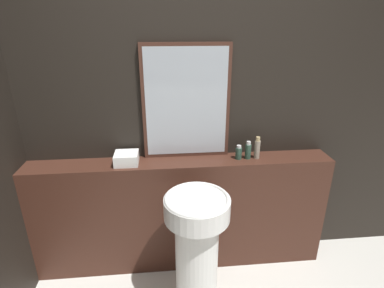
{
  "coord_description": "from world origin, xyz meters",
  "views": [
    {
      "loc": [
        -0.11,
        -0.59,
        1.85
      ],
      "look_at": [
        0.07,
        1.26,
        1.09
      ],
      "focal_mm": 28.0,
      "sensor_mm": 36.0,
      "label": 1
    }
  ],
  "objects": [
    {
      "name": "wall_back",
      "position": [
        0.0,
        1.52,
        1.25
      ],
      "size": [
        8.0,
        0.06,
        2.5
      ],
      "color": "black",
      "rests_on": "ground_plane"
    },
    {
      "name": "vanity_counter",
      "position": [
        0.0,
        1.38,
        0.46
      ],
      "size": [
        2.24,
        0.23,
        0.91
      ],
      "color": "#422319",
      "rests_on": "ground_plane"
    },
    {
      "name": "pedestal_sink",
      "position": [
        0.07,
        0.95,
        0.5
      ],
      "size": [
        0.41,
        0.41,
        0.87
      ],
      "color": "white",
      "rests_on": "ground_plane"
    },
    {
      "name": "mirror",
      "position": [
        0.05,
        1.47,
        1.32
      ],
      "size": [
        0.62,
        0.03,
        0.82
      ],
      "color": "#47281E",
      "rests_on": "vanity_counter"
    },
    {
      "name": "towel_stack",
      "position": [
        -0.39,
        1.38,
        0.95
      ],
      "size": [
        0.17,
        0.16,
        0.08
      ],
      "color": "white",
      "rests_on": "vanity_counter"
    },
    {
      "name": "shampoo_bottle",
      "position": [
        0.43,
        1.38,
        0.96
      ],
      "size": [
        0.05,
        0.05,
        0.11
      ],
      "color": "#2D4C3D",
      "rests_on": "vanity_counter"
    },
    {
      "name": "conditioner_bottle",
      "position": [
        0.5,
        1.38,
        0.98
      ],
      "size": [
        0.04,
        0.04,
        0.14
      ],
      "color": "#2D4C3D",
      "rests_on": "vanity_counter"
    },
    {
      "name": "lotion_bottle",
      "position": [
        0.56,
        1.38,
        0.99
      ],
      "size": [
        0.04,
        0.04,
        0.17
      ],
      "color": "gray",
      "rests_on": "vanity_counter"
    }
  ]
}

